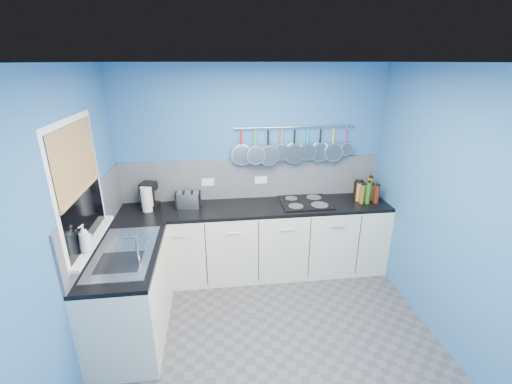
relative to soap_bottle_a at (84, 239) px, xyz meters
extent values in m
cube|color=#47474C|center=(1.53, -0.08, -1.18)|extent=(3.20, 3.00, 0.02)
cube|color=white|center=(1.53, -0.08, 1.34)|extent=(3.20, 3.00, 0.02)
cube|color=#2F659E|center=(1.53, 1.43, 0.08)|extent=(3.20, 0.02, 2.50)
cube|color=#2F659E|center=(1.53, -1.59, 0.08)|extent=(3.20, 0.02, 2.50)
cube|color=#2F659E|center=(-0.08, -0.08, 0.08)|extent=(0.02, 3.00, 2.50)
cube|color=#2F659E|center=(3.14, -0.08, 0.08)|extent=(0.02, 3.00, 2.50)
cube|color=gray|center=(1.53, 1.41, -0.02)|extent=(3.20, 0.02, 0.50)
cube|color=gray|center=(-0.06, 0.52, -0.02)|extent=(0.02, 1.80, 0.50)
cube|color=beige|center=(1.53, 1.12, -0.74)|extent=(3.20, 0.60, 0.86)
cube|color=black|center=(1.53, 1.12, -0.29)|extent=(3.20, 0.60, 0.04)
cube|color=beige|center=(0.23, 0.22, -0.74)|extent=(0.60, 1.20, 0.86)
cube|color=black|center=(0.23, 0.22, -0.29)|extent=(0.60, 1.20, 0.04)
cube|color=white|center=(-0.05, 0.22, 0.38)|extent=(0.01, 1.00, 1.10)
cube|color=black|center=(-0.04, 0.22, 0.38)|extent=(0.01, 0.90, 1.00)
cube|color=tan|center=(-0.03, 0.22, 0.61)|extent=(0.01, 0.90, 0.55)
cube|color=white|center=(-0.02, 0.22, -0.13)|extent=(0.10, 0.98, 0.03)
cube|color=silver|center=(0.23, 0.22, -0.27)|extent=(0.50, 0.95, 0.01)
cube|color=white|center=(0.98, 1.39, -0.04)|extent=(0.15, 0.01, 0.09)
cube|color=white|center=(1.63, 1.39, -0.04)|extent=(0.15, 0.01, 0.09)
cylinder|color=silver|center=(2.03, 1.37, 0.61)|extent=(1.45, 0.02, 0.02)
imported|color=white|center=(0.00, 0.00, 0.00)|extent=(0.11, 0.11, 0.24)
imported|color=white|center=(0.00, 0.05, -0.03)|extent=(0.10, 0.10, 0.17)
cylinder|color=white|center=(0.29, 1.14, -0.13)|extent=(0.14, 0.14, 0.29)
cube|color=silver|center=(0.75, 1.20, -0.18)|extent=(0.30, 0.21, 0.18)
cylinder|color=silver|center=(0.85, 1.25, -0.21)|extent=(0.09, 0.09, 0.12)
cube|color=black|center=(2.14, 1.15, -0.26)|extent=(0.59, 0.52, 0.01)
cylinder|color=#8C5914|center=(3.00, 1.26, -0.14)|extent=(0.07, 0.07, 0.25)
cylinder|color=black|center=(2.88, 1.25, -0.17)|extent=(0.07, 0.07, 0.20)
cylinder|color=black|center=(2.82, 1.24, -0.16)|extent=(0.07, 0.07, 0.21)
cylinder|color=brown|center=(2.97, 1.13, -0.17)|extent=(0.05, 0.05, 0.20)
cylinder|color=#3F721E|center=(2.88, 1.13, -0.17)|extent=(0.06, 0.06, 0.21)
cylinder|color=olive|center=(2.80, 1.13, -0.16)|extent=(0.05, 0.05, 0.23)
cylinder|color=#4C190C|center=(2.99, 1.04, -0.16)|extent=(0.06, 0.06, 0.22)
cylinder|color=#265919|center=(2.88, 1.04, -0.14)|extent=(0.06, 0.06, 0.26)
cylinder|color=brown|center=(2.81, 1.04, -0.15)|extent=(0.05, 0.05, 0.23)
camera|label=1|loc=(1.07, -2.62, 1.34)|focal=24.27mm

